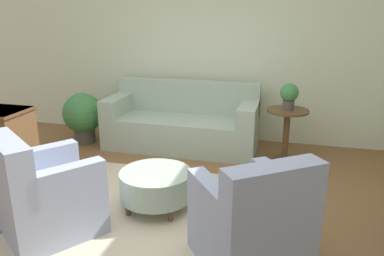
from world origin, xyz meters
The scene contains 10 objects.
ground_plane centered at (0.00, 0.00, 0.00)m, with size 16.00×16.00×0.00m, color brown.
wall_back centered at (0.00, 2.57, 1.40)m, with size 9.03×0.12×2.80m.
rug centered at (0.00, 0.00, 0.01)m, with size 2.62×2.17×0.01m.
couch centered at (-0.36, 1.96, 0.34)m, with size 2.18×0.87×0.94m.
armchair_left centered at (-0.92, -0.55, 0.37)m, with size 1.05×1.06×0.94m.
armchair_right centered at (0.92, -0.55, 0.37)m, with size 1.05×1.06×0.94m.
ottoman_table centered at (-0.12, 0.13, 0.26)m, with size 0.73×0.73×0.39m.
side_table centered at (1.12, 1.77, 0.48)m, with size 0.54×0.54×0.71m.
potted_plant_on_side_table centered at (1.12, 1.77, 0.90)m, with size 0.24×0.24×0.34m.
potted_plant_floor centered at (-1.87, 1.77, 0.43)m, with size 0.60×0.60×0.76m.
Camera 1 is at (1.09, -3.09, 1.92)m, focal length 35.00 mm.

